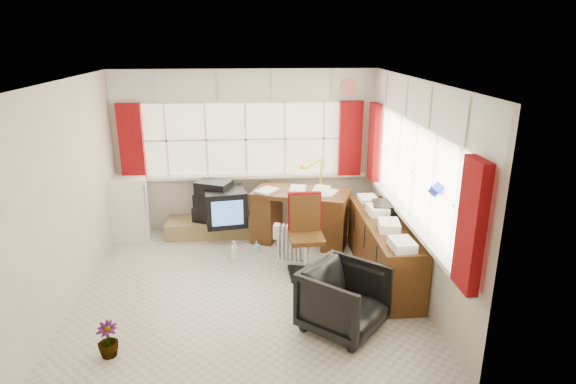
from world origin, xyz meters
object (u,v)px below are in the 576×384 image
at_px(desk_lamp, 321,167).
at_px(mini_fridge, 129,207).
at_px(crt_tv, 225,207).
at_px(desk, 301,214).
at_px(credenza, 383,248).
at_px(office_chair, 344,299).
at_px(radiator, 291,249).
at_px(task_chair, 305,231).
at_px(tv_bench, 213,227).

xyz_separation_m(desk_lamp, mini_fridge, (-2.91, 0.19, -0.62)).
bearing_deg(crt_tv, mini_fridge, 170.66).
height_order(desk, credenza, credenza).
xyz_separation_m(desk, credenza, (0.94, -1.16, -0.05)).
xyz_separation_m(office_chair, credenza, (0.72, 1.14, 0.04)).
xyz_separation_m(crt_tv, mini_fridge, (-1.47, 0.24, -0.04)).
relative_size(desk, radiator, 2.69).
xyz_separation_m(task_chair, radiator, (-0.16, 0.18, -0.33)).
bearing_deg(tv_bench, desk, -15.18).
bearing_deg(tv_bench, task_chair, -44.99).
bearing_deg(radiator, desk_lamp, 62.39).
relative_size(radiator, tv_bench, 0.41).
distance_m(desk_lamp, credenza, 1.67).
xyz_separation_m(office_chair, mini_fridge, (-2.81, 2.71, 0.12)).
bearing_deg(tv_bench, mini_fridge, 177.41).
bearing_deg(desk, credenza, -50.92).
xyz_separation_m(task_chair, mini_fridge, (-2.55, 1.36, -0.08)).
bearing_deg(radiator, crt_tv, 134.27).
bearing_deg(credenza, crt_tv, 147.02).
bearing_deg(task_chair, crt_tv, 134.04).
height_order(office_chair, radiator, office_chair).
relative_size(desk, crt_tv, 2.29).
bearing_deg(office_chair, credenza, 8.79).
xyz_separation_m(office_chair, tv_bench, (-1.56, 2.66, -0.23)).
xyz_separation_m(desk, radiator, (-0.20, -0.76, -0.21)).
xyz_separation_m(radiator, credenza, (1.14, -0.39, 0.16)).
relative_size(desk_lamp, mini_fridge, 0.46).
xyz_separation_m(desk_lamp, office_chair, (-0.09, -2.52, -0.75)).
bearing_deg(task_chair, radiator, 132.84).
relative_size(task_chair, mini_fridge, 1.11).
bearing_deg(desk_lamp, crt_tv, -177.99).
bearing_deg(crt_tv, office_chair, -61.53).
height_order(task_chair, crt_tv, task_chair).
distance_m(task_chair, tv_bench, 1.89).
relative_size(desk, credenza, 0.77).
height_order(radiator, mini_fridge, mini_fridge).
height_order(office_chair, crt_tv, crt_tv).
bearing_deg(tv_bench, office_chair, -59.53).
distance_m(desk_lamp, tv_bench, 1.93).
distance_m(desk, desk_lamp, 0.76).
xyz_separation_m(desk, office_chair, (0.22, -2.29, -0.09)).
relative_size(office_chair, tv_bench, 0.55).
bearing_deg(desk_lamp, tv_bench, 175.33).
relative_size(office_chair, radiator, 1.35).
height_order(desk_lamp, radiator, desk_lamp).
height_order(task_chair, tv_bench, task_chair).
relative_size(task_chair, office_chair, 1.37).
height_order(desk, mini_fridge, mini_fridge).
xyz_separation_m(task_chair, office_chair, (0.26, -1.35, -0.21)).
bearing_deg(tv_bench, crt_tv, -39.83).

